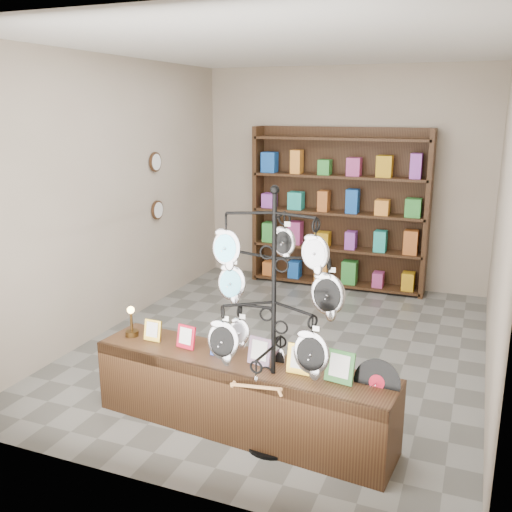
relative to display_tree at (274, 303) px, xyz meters
The scene contains 6 objects.
ground 2.17m from the display_tree, 106.55° to the left, with size 5.00×5.00×0.00m, color slate.
room_envelope 1.99m from the display_tree, 106.55° to the left, with size 5.00×5.00×5.00m.
display_tree is the anchor object (origin of this frame).
front_shelf 0.89m from the display_tree, 159.29° to the left, with size 2.44×0.72×0.85m.
back_shelving 4.10m from the display_tree, 97.38° to the left, with size 2.42×0.36×2.20m.
wall_clocks 3.60m from the display_tree, 134.14° to the left, with size 0.03×0.24×0.84m.
Camera 1 is at (1.81, -5.32, 2.45)m, focal length 40.00 mm.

